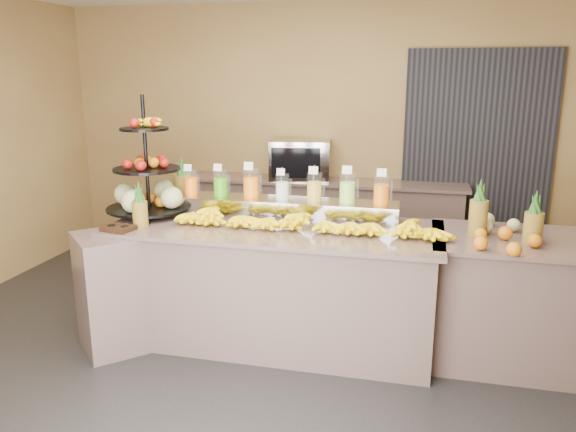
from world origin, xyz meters
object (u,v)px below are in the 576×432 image
at_px(banana_heap, 307,221).
at_px(fruit_stand, 153,185).
at_px(condiment_caddy, 118,228).
at_px(right_fruit_pile, 503,232).
at_px(pitcher_tray, 282,208).
at_px(oven_warmer, 301,160).

xyz_separation_m(banana_heap, fruit_stand, (-1.31, 0.15, 0.18)).
relative_size(condiment_caddy, right_fruit_pile, 0.45).
distance_m(condiment_caddy, right_fruit_pile, 2.74).
height_order(pitcher_tray, oven_warmer, oven_warmer).
bearing_deg(right_fruit_pile, pitcher_tray, 168.72).
distance_m(fruit_stand, right_fruit_pile, 2.69).
distance_m(pitcher_tray, banana_heap, 0.40).
bearing_deg(pitcher_tray, condiment_caddy, -148.58).
height_order(banana_heap, condiment_caddy, banana_heap).
bearing_deg(oven_warmer, banana_heap, -83.72).
distance_m(banana_heap, right_fruit_pile, 1.37).
bearing_deg(condiment_caddy, right_fruit_pile, 7.05).
bearing_deg(right_fruit_pile, condiment_caddy, -172.95).
bearing_deg(fruit_stand, pitcher_tray, 21.95).
bearing_deg(condiment_caddy, pitcher_tray, 31.42).
distance_m(pitcher_tray, condiment_caddy, 1.27).
xyz_separation_m(fruit_stand, right_fruit_pile, (2.68, -0.17, -0.16)).
height_order(banana_heap, fruit_stand, fruit_stand).
relative_size(pitcher_tray, right_fruit_pile, 3.83).
xyz_separation_m(banana_heap, condiment_caddy, (-1.35, -0.35, -0.05)).
height_order(pitcher_tray, right_fruit_pile, right_fruit_pile).
height_order(pitcher_tray, fruit_stand, fruit_stand).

